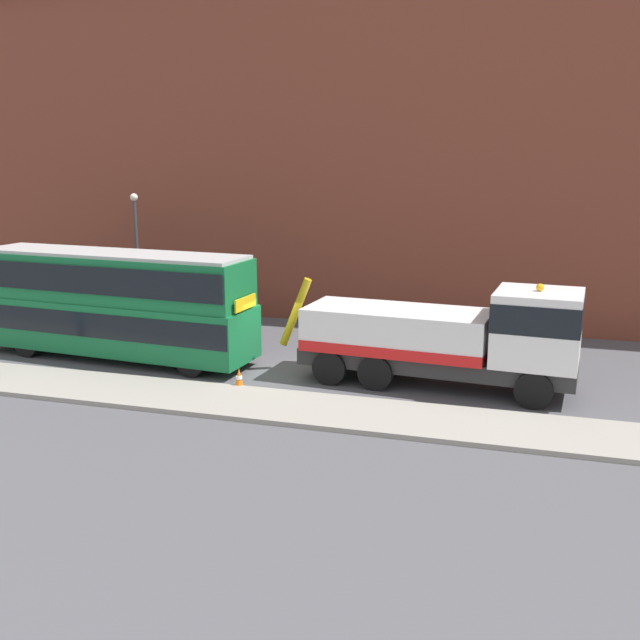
# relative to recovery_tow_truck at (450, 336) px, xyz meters

# --- Properties ---
(ground_plane) EXTENTS (120.00, 120.00, 0.00)m
(ground_plane) POSITION_rel_recovery_tow_truck_xyz_m (-6.00, 0.62, -1.76)
(ground_plane) COLOR #4C4C51
(near_kerb) EXTENTS (60.00, 2.80, 0.15)m
(near_kerb) POSITION_rel_recovery_tow_truck_xyz_m (-6.00, -3.58, -1.68)
(near_kerb) COLOR gray
(near_kerb) RESTS_ON ground_plane
(building_facade) EXTENTS (60.00, 1.50, 16.00)m
(building_facade) POSITION_rel_recovery_tow_truck_xyz_m (-6.00, 8.96, 6.31)
(building_facade) COLOR brown
(building_facade) RESTS_ON ground_plane
(recovery_tow_truck) EXTENTS (10.22, 3.36, 3.67)m
(recovery_tow_truck) POSITION_rel_recovery_tow_truck_xyz_m (0.00, 0.00, 0.00)
(recovery_tow_truck) COLOR #2D2D2D
(recovery_tow_truck) RESTS_ON ground_plane
(double_decker_bus) EXTENTS (11.18, 3.44, 4.06)m
(double_decker_bus) POSITION_rel_recovery_tow_truck_xyz_m (-12.51, 0.04, 0.47)
(double_decker_bus) COLOR #146B38
(double_decker_bus) RESTS_ON ground_plane
(traffic_cone_near_bus) EXTENTS (0.36, 0.36, 0.72)m
(traffic_cone_near_bus) POSITION_rel_recovery_tow_truck_xyz_m (-6.58, -2.13, -1.42)
(traffic_cone_near_bus) COLOR orange
(traffic_cone_near_bus) RESTS_ON ground_plane
(street_lamp) EXTENTS (0.36, 0.36, 5.83)m
(street_lamp) POSITION_rel_recovery_tow_truck_xyz_m (-15.42, 6.77, 1.71)
(street_lamp) COLOR #38383D
(street_lamp) RESTS_ON ground_plane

